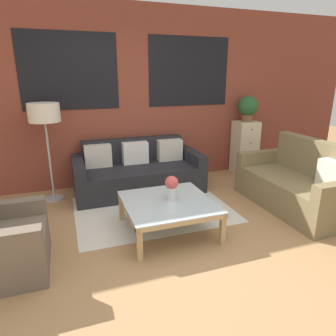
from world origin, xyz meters
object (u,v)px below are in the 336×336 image
potted_plant (248,107)px  floor_lamp (44,116)px  couch_dark (138,173)px  flower_vase (172,186)px  settee_vintage (297,186)px  drawer_cabinet (245,147)px  coffee_table (168,205)px

potted_plant → floor_lamp: bearing=-177.0°
couch_dark → flower_vase: 1.39m
settee_vintage → drawer_cabinet: size_ratio=1.72×
drawer_cabinet → floor_lamp: bearing=-177.0°
couch_dark → coffee_table: size_ratio=1.96×
coffee_table → drawer_cabinet: (2.07, 1.63, 0.15)m
flower_vase → potted_plant: bearing=38.4°
floor_lamp → drawer_cabinet: size_ratio=1.46×
couch_dark → drawer_cabinet: drawer_cabinet is taller
coffee_table → floor_lamp: size_ratio=0.71×
settee_vintage → potted_plant: (0.18, 1.58, 0.89)m
drawer_cabinet → flower_vase: bearing=-141.6°
flower_vase → floor_lamp: bearing=133.1°
couch_dark → potted_plant: (2.08, 0.23, 0.92)m
drawer_cabinet → settee_vintage: bearing=-96.6°
couch_dark → settee_vintage: settee_vintage is taller
floor_lamp → coffee_table: bearing=-48.6°
drawer_cabinet → flower_vase: 2.57m
potted_plant → flower_vase: 2.66m
settee_vintage → drawer_cabinet: (0.18, 1.58, 0.17)m
settee_vintage → potted_plant: bearing=83.4°
settee_vintage → drawer_cabinet: 1.60m
coffee_table → settee_vintage: bearing=1.4°
floor_lamp → drawer_cabinet: (3.34, 0.18, -0.73)m
floor_lamp → potted_plant: size_ratio=3.14×
coffee_table → flower_vase: flower_vase is taller
coffee_table → potted_plant: bearing=38.2°
couch_dark → floor_lamp: bearing=177.5°
settee_vintage → floor_lamp: floor_lamp is taller
potted_plant → flower_vase: potted_plant is taller
floor_lamp → settee_vintage: bearing=-23.9°
drawer_cabinet → potted_plant: 0.73m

